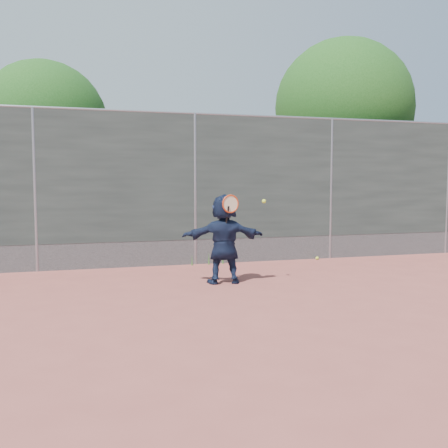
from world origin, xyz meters
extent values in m
plane|color=#9E4C42|center=(0.00, 0.00, 0.00)|extent=(80.00, 80.00, 0.00)
imported|color=#151F3B|center=(0.03, 1.51, 0.73)|extent=(1.39, 0.58, 1.45)
sphere|color=#C9E633|center=(2.63, 3.35, 0.03)|extent=(0.07, 0.07, 0.07)
cube|color=#38423D|center=(0.00, 3.50, 1.75)|extent=(20.00, 0.04, 2.50)
cube|color=slate|center=(0.00, 3.50, 0.25)|extent=(20.00, 0.03, 0.50)
cylinder|color=gray|center=(0.00, 3.50, 3.00)|extent=(20.00, 0.05, 0.05)
cylinder|color=gray|center=(-3.00, 3.50, 1.50)|extent=(0.06, 0.06, 3.00)
cylinder|color=gray|center=(0.00, 3.50, 1.50)|extent=(0.06, 0.06, 3.00)
cylinder|color=gray|center=(3.00, 3.50, 1.50)|extent=(0.06, 0.06, 3.00)
cylinder|color=gray|center=(6.00, 3.50, 1.50)|extent=(0.06, 0.06, 3.00)
torus|color=red|center=(0.08, 1.31, 1.31)|extent=(0.29, 0.08, 0.29)
cylinder|color=beige|center=(0.08, 1.31, 1.31)|extent=(0.25, 0.06, 0.25)
cylinder|color=black|center=(0.03, 1.33, 1.11)|extent=(0.05, 0.13, 0.33)
sphere|color=#C9E633|center=(0.66, 1.36, 1.34)|extent=(0.07, 0.07, 0.07)
cylinder|color=#382314|center=(4.50, 5.70, 1.30)|extent=(0.28, 0.28, 2.60)
sphere|color=#23561C|center=(4.50, 5.70, 3.59)|extent=(3.60, 3.60, 3.60)
sphere|color=#23561C|center=(5.22, 5.90, 3.23)|extent=(2.52, 2.52, 2.52)
cylinder|color=#382314|center=(-3.00, 6.50, 1.10)|extent=(0.28, 0.28, 2.20)
sphere|color=#23561C|center=(-3.00, 6.50, 3.03)|extent=(3.00, 3.00, 3.00)
sphere|color=#23561C|center=(-2.40, 6.70, 2.73)|extent=(2.10, 2.10, 2.10)
cone|color=#387226|center=(0.25, 3.38, 0.13)|extent=(0.03, 0.03, 0.26)
cone|color=#387226|center=(0.55, 3.40, 0.15)|extent=(0.03, 0.03, 0.30)
cone|color=#387226|center=(-0.10, 3.36, 0.11)|extent=(0.03, 0.03, 0.22)
camera|label=1|loc=(-2.18, -6.23, 1.63)|focal=40.00mm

